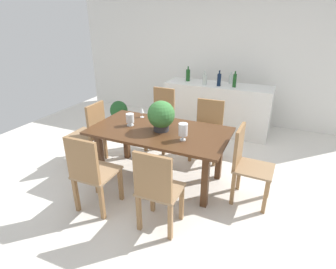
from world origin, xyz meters
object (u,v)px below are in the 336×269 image
Objects in this scene: chair_foot_end at (246,162)px; chair_near_left at (91,171)px; wine_bottle_amber at (219,80)px; potted_plant_floor at (119,112)px; wine_bottle_green at (188,75)px; wine_bottle_dark at (235,80)px; flower_centerpiece at (161,115)px; wine_glass at (142,111)px; chair_near_right at (157,188)px; chair_head_end at (91,131)px; dining_table at (159,137)px; crystal_vase_left at (183,130)px; wine_bottle_clear at (231,79)px; crystal_vase_center_near at (130,119)px; kitchen_counter at (217,108)px; chair_far_right at (208,126)px; chair_far_left at (162,116)px; wine_bottle_tall at (205,80)px.

chair_foot_end is 0.99× the size of chair_near_left.
potted_plant_floor is (-1.95, -0.43, -0.77)m from wine_bottle_amber.
wine_bottle_green is (-0.67, 0.17, -0.00)m from wine_bottle_amber.
flower_centerpiece is at bearing -105.72° from wine_bottle_dark.
chair_near_left reaches higher than wine_glass.
flower_centerpiece is (-0.38, 0.92, 0.42)m from chair_near_right.
chair_near_left is at bearing 122.89° from chair_foot_end.
wine_glass is 0.28× the size of potted_plant_floor.
chair_head_end is at bearing -110.48° from wine_bottle_green.
dining_table is 0.49m from crystal_vase_left.
wine_glass is at bearing 149.01° from crystal_vase_left.
flower_centerpiece is at bearing 155.50° from crystal_vase_left.
potted_plant_floor is at bearing 64.01° from chair_foot_end.
dining_table is 2.07m from wine_bottle_dark.
wine_bottle_clear reaches higher than dining_table.
crystal_vase_center_near is at bearing -88.16° from wine_glass.
crystal_vase_left is 0.11× the size of kitchen_counter.
flower_centerpiece is 0.48m from crystal_vase_center_near.
chair_far_right is at bearing 120.56° from chair_head_end.
dining_table is 1.15m from chair_head_end.
chair_near_right is 2.03m from chair_far_left.
chair_far_right is at bearing 48.42° from crystal_vase_center_near.
chair_near_left is (0.74, -0.93, 0.00)m from chair_head_end.
chair_near_right is 1.81× the size of potted_plant_floor.
wine_bottle_tall is at bearing -99.70° from chair_near_left.
chair_near_left is 3.39× the size of wine_bottle_green.
wine_bottle_clear reaches higher than chair_far_right.
crystal_vase_center_near is at bearing -133.26° from chair_far_right.
chair_near_left reaches higher than kitchen_counter.
chair_head_end is 1.59m from potted_plant_floor.
crystal_vase_left is at bearing -92.09° from chair_far_right.
wine_bottle_dark is (0.54, 0.04, 0.02)m from wine_bottle_tall.
crystal_vase_left is at bearing -137.51° from chair_near_left.
chair_far_left is 3.59× the size of wine_bottle_dark.
dining_table is 1.87× the size of chair_head_end.
wine_bottle_green is at bearing 159.19° from chair_head_end.
chair_far_left is at bearing -90.93° from chair_near_left.
chair_foot_end is 1.20m from flower_centerpiece.
wine_bottle_amber is 2.14m from potted_plant_floor.
wine_bottle_dark is at bearing -17.34° from kitchen_counter.
crystal_vase_left is (0.81, 0.76, 0.34)m from chair_near_left.
wine_bottle_tall is at bearing 109.28° from chair_far_right.
wine_bottle_green is 1.61m from potted_plant_floor.
chair_foot_end is (2.29, 0.00, -0.01)m from chair_head_end.
chair_far_left is at bearing -125.62° from wine_bottle_amber.
wine_bottle_green is at bearing 88.17° from crystal_vase_center_near.
crystal_vase_center_near reaches higher than dining_table.
crystal_vase_center_near is at bearing -89.11° from chair_far_left.
chair_near_right is 1.18m from chair_foot_end.
kitchen_counter reaches higher than dining_table.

